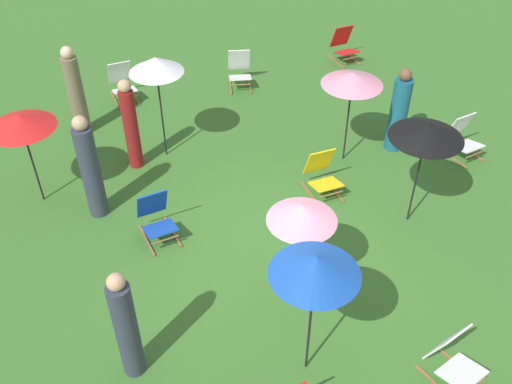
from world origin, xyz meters
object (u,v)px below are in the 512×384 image
umbrella_2 (156,65)px  umbrella_4 (315,266)px  umbrella_3 (352,79)px  person_0 (399,112)px  deckchair_1 (122,83)px  person_3 (90,169)px  deckchair_8 (240,70)px  person_1 (131,126)px  deckchair_4 (462,138)px  umbrella_5 (20,122)px  deckchair_9 (156,218)px  umbrella_0 (302,213)px  deckchair_3 (322,175)px  deckchair_6 (344,46)px  person_2 (76,93)px  umbrella_1 (427,131)px  deckchair_7 (453,359)px  person_4 (126,328)px

umbrella_2 → umbrella_4: (0.35, -5.20, 0.00)m
umbrella_3 → person_0: (1.06, -0.05, -0.89)m
deckchair_1 → person_3: 3.80m
deckchair_8 → person_0: (1.82, -3.43, 0.41)m
deckchair_1 → person_1: (-0.34, -2.49, 0.49)m
deckchair_4 → umbrella_5: size_ratio=0.49×
deckchair_9 → person_1: person_1 is taller
umbrella_0 → deckchair_8: bearing=76.1°
deckchair_3 → person_3: size_ratio=0.44×
person_0 → umbrella_0: bearing=161.5°
umbrella_0 → umbrella_5: umbrella_5 is taller
deckchair_6 → person_2: 6.41m
deckchair_1 → person_0: 5.84m
deckchair_4 → umbrella_2: umbrella_2 is taller
umbrella_3 → person_1: size_ratio=1.02×
deckchair_4 → umbrella_3: size_ratio=0.46×
deckchair_4 → umbrella_3: bearing=154.3°
umbrella_1 → umbrella_2: 4.60m
deckchair_8 → umbrella_5: size_ratio=0.51×
deckchair_7 → umbrella_1: (1.24, 2.68, 1.38)m
deckchair_9 → person_4: (-0.93, -2.27, 0.46)m
deckchair_1 → umbrella_1: 6.81m
deckchair_7 → umbrella_4: umbrella_4 is taller
deckchair_6 → deckchair_4: bearing=-90.7°
deckchair_7 → umbrella_4: (-1.58, 0.82, 1.49)m
deckchair_9 → umbrella_1: 4.32m
deckchair_3 → deckchair_9: 2.92m
umbrella_5 → person_3: bearing=-40.6°
umbrella_0 → umbrella_4: 1.32m
umbrella_3 → person_2: person_2 is taller
deckchair_3 → umbrella_2: 3.40m
deckchair_7 → umbrella_3: 4.90m
person_3 → deckchair_6: bearing=-90.1°
deckchair_1 → deckchair_9: 4.52m
deckchair_4 → deckchair_6: same height
person_3 → person_4: bearing=149.9°
person_0 → person_1: person_1 is taller
umbrella_1 → person_0: bearing=63.4°
deckchair_8 → person_3: person_3 is taller
deckchair_7 → umbrella_1: bearing=52.0°
umbrella_0 → umbrella_2: 4.11m
person_3 → deckchair_9: bearing=-167.8°
umbrella_3 → umbrella_5: 5.45m
deckchair_3 → person_1: (-2.79, 2.02, 0.49)m
umbrella_4 → deckchair_9: bearing=109.4°
umbrella_4 → person_0: bearing=44.8°
umbrella_3 → umbrella_5: (-5.36, 0.96, -0.10)m
deckchair_1 → umbrella_5: umbrella_5 is taller
deckchair_3 → umbrella_3: umbrella_3 is taller
deckchair_8 → person_4: size_ratio=0.50×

